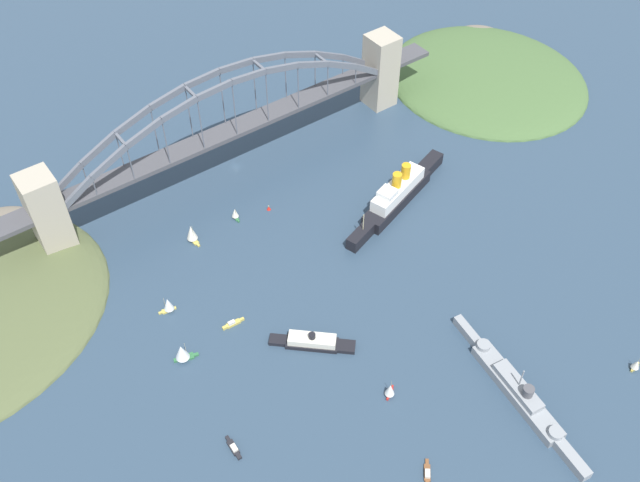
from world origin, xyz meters
TOP-DOWN VIEW (x-y plane):
  - ground_plane at (0.00, 0.00)m, footprint 1400.00×1400.00m
  - harbor_arch_bridge at (-0.00, -0.00)m, footprint 268.54×16.50m
  - headland_west_shore at (-174.96, 19.72)m, footprint 121.72×130.11m
  - ocean_liner at (-53.42, 75.00)m, footprint 83.14×31.95m
  - naval_cruiser at (-18.51, 193.00)m, footprint 16.38×84.61m
  - harbor_ferry_steamer at (35.13, 122.34)m, footprint 31.95×30.09m
  - seaplane_taxiing_near_bridge at (37.50, -27.22)m, footprint 8.24×9.96m
  - small_boat_0 at (46.70, 35.43)m, footprint 5.60×9.82m
  - small_boat_1 at (77.12, 68.15)m, footprint 8.35×5.37m
  - small_boat_2 at (24.09, 161.65)m, footprint 6.92×5.57m
  - small_boat_3 at (84.67, 95.38)m, footprint 10.88×7.47m
  - small_boat_6 at (57.85, 92.26)m, footprint 10.83×2.62m
  - small_boat_7 at (21.18, 34.62)m, footprint 3.90×6.57m
  - small_boat_8 at (34.62, 196.74)m, footprint 8.48×9.43m
  - small_boat_9 at (89.03, 144.17)m, footprint 2.92×11.27m
  - small_boat_10 at (-68.86, 213.53)m, footprint 6.24×3.86m
  - channel_marker_buoy at (3.86, 39.53)m, footprint 2.20×2.20m

SIDE VIEW (x-z plane):
  - ground_plane at x=0.00m, z-range 0.00..0.00m
  - headland_west_shore at x=-174.96m, z-range -8.72..8.72m
  - small_boat_8 at x=34.62m, z-range -0.34..1.90m
  - small_boat_9 at x=89.03m, z-range -0.31..2.07m
  - small_boat_6 at x=57.85m, z-range -0.35..2.19m
  - channel_marker_buoy at x=3.86m, z-range -0.26..2.49m
  - seaplane_taxiing_near_bridge at x=37.50m, z-range -0.48..4.18m
  - harbor_ferry_steamer at x=35.13m, z-range -1.55..6.28m
  - naval_cruiser at x=-18.51m, z-range -5.53..11.88m
  - small_boat_10 at x=-68.86m, z-range -0.21..6.70m
  - small_boat_7 at x=21.18m, z-range -0.24..6.91m
  - small_boat_2 at x=24.09m, z-range -0.22..8.51m
  - small_boat_1 at x=77.12m, z-range -0.39..9.21m
  - small_boat_3 at x=84.67m, z-range -0.42..10.43m
  - small_boat_0 at x=46.70m, z-range -0.42..10.85m
  - ocean_liner at x=-53.42m, z-range -4.51..17.18m
  - harbor_arch_bridge at x=0.00m, z-range -5.05..55.21m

